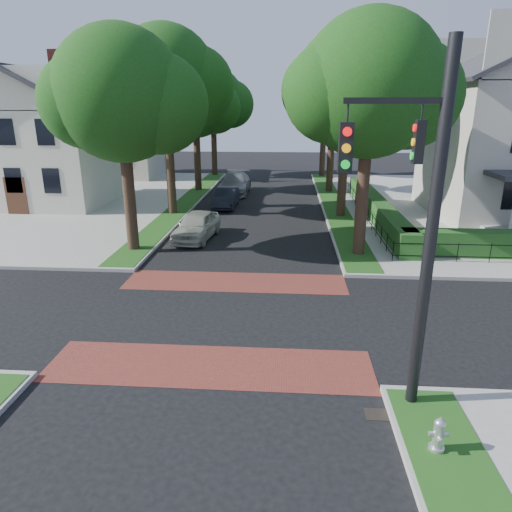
# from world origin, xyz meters

# --- Properties ---
(ground) EXTENTS (120.00, 120.00, 0.00)m
(ground) POSITION_xyz_m (0.00, 0.00, 0.00)
(ground) COLOR black
(ground) RESTS_ON ground
(sidewalk_nw) EXTENTS (30.00, 30.00, 0.15)m
(sidewalk_nw) POSITION_xyz_m (-19.50, 19.00, 0.07)
(sidewalk_nw) COLOR gray
(sidewalk_nw) RESTS_ON ground
(crosswalk_far) EXTENTS (9.00, 2.20, 0.01)m
(crosswalk_far) POSITION_xyz_m (0.00, 3.20, 0.01)
(crosswalk_far) COLOR maroon
(crosswalk_far) RESTS_ON ground
(crosswalk_near) EXTENTS (9.00, 2.20, 0.01)m
(crosswalk_near) POSITION_xyz_m (0.00, -3.20, 0.01)
(crosswalk_near) COLOR maroon
(crosswalk_near) RESTS_ON ground
(storm_drain) EXTENTS (0.65, 0.45, 0.01)m
(storm_drain) POSITION_xyz_m (4.30, -5.00, 0.01)
(storm_drain) COLOR black
(storm_drain) RESTS_ON ground
(grass_strip_ne) EXTENTS (1.60, 29.80, 0.02)m
(grass_strip_ne) POSITION_xyz_m (5.40, 19.10, 0.16)
(grass_strip_ne) COLOR #214212
(grass_strip_ne) RESTS_ON sidewalk_ne
(grass_strip_nw) EXTENTS (1.60, 29.80, 0.02)m
(grass_strip_nw) POSITION_xyz_m (-5.40, 19.10, 0.16)
(grass_strip_nw) COLOR #214212
(grass_strip_nw) RESTS_ON sidewalk_nw
(tree_right_near) EXTENTS (7.75, 6.67, 10.66)m
(tree_right_near) POSITION_xyz_m (5.60, 7.24, 7.63)
(tree_right_near) COLOR black
(tree_right_near) RESTS_ON sidewalk_ne
(tree_right_mid) EXTENTS (8.25, 7.09, 11.22)m
(tree_right_mid) POSITION_xyz_m (5.61, 15.25, 7.99)
(tree_right_mid) COLOR black
(tree_right_mid) RESTS_ON sidewalk_ne
(tree_right_far) EXTENTS (7.25, 6.23, 9.74)m
(tree_right_far) POSITION_xyz_m (5.60, 24.22, 6.91)
(tree_right_far) COLOR black
(tree_right_far) RESTS_ON sidewalk_ne
(tree_right_back) EXTENTS (7.50, 6.45, 10.20)m
(tree_right_back) POSITION_xyz_m (5.60, 33.23, 7.27)
(tree_right_back) COLOR black
(tree_right_back) RESTS_ON sidewalk_ne
(tree_left_near) EXTENTS (7.50, 6.45, 10.20)m
(tree_left_near) POSITION_xyz_m (-5.40, 7.23, 7.27)
(tree_left_near) COLOR black
(tree_left_near) RESTS_ON sidewalk_nw
(tree_left_mid) EXTENTS (8.00, 6.88, 11.48)m
(tree_left_mid) POSITION_xyz_m (-5.39, 15.24, 8.34)
(tree_left_mid) COLOR black
(tree_left_mid) RESTS_ON sidewalk_nw
(tree_left_far) EXTENTS (7.00, 6.02, 9.86)m
(tree_left_far) POSITION_xyz_m (-5.40, 24.22, 7.12)
(tree_left_far) COLOR black
(tree_left_far) RESTS_ON sidewalk_nw
(tree_left_back) EXTENTS (7.75, 6.66, 10.44)m
(tree_left_back) POSITION_xyz_m (-5.40, 33.24, 7.41)
(tree_left_back) COLOR black
(tree_left_back) RESTS_ON sidewalk_nw
(hedge_main_road) EXTENTS (1.00, 18.00, 1.20)m
(hedge_main_road) POSITION_xyz_m (7.70, 15.00, 0.75)
(hedge_main_road) COLOR #164116
(hedge_main_road) RESTS_ON sidewalk_ne
(fence_main_road) EXTENTS (0.06, 18.00, 0.90)m
(fence_main_road) POSITION_xyz_m (6.90, 15.00, 0.60)
(fence_main_road) COLOR black
(fence_main_road) RESTS_ON sidewalk_ne
(house_left_near) EXTENTS (10.00, 9.00, 10.14)m
(house_left_near) POSITION_xyz_m (-15.49, 17.99, 5.04)
(house_left_near) COLOR beige
(house_left_near) RESTS_ON sidewalk_nw
(house_left_far) EXTENTS (10.00, 9.00, 10.14)m
(house_left_far) POSITION_xyz_m (-15.49, 31.99, 5.04)
(house_left_far) COLOR #B5B0A2
(house_left_far) RESTS_ON sidewalk_nw
(traffic_signal) EXTENTS (2.17, 2.00, 8.00)m
(traffic_signal) POSITION_xyz_m (4.89, -4.41, 4.71)
(traffic_signal) COLOR black
(traffic_signal) RESTS_ON sidewalk_se
(parked_car_front) EXTENTS (2.29, 4.58, 1.50)m
(parked_car_front) POSITION_xyz_m (-2.80, 9.45, 0.75)
(parked_car_front) COLOR #AEAF9E
(parked_car_front) RESTS_ON ground
(parked_car_middle) EXTENTS (1.53, 4.20, 1.38)m
(parked_car_middle) POSITION_xyz_m (-2.30, 17.70, 0.69)
(parked_car_middle) COLOR black
(parked_car_middle) RESTS_ON ground
(parked_car_rear) EXTENTS (2.41, 5.81, 1.68)m
(parked_car_rear) POSITION_xyz_m (-2.30, 23.17, 0.84)
(parked_car_rear) COLOR gray
(parked_car_rear) RESTS_ON ground
(fire_hydrant) EXTENTS (0.41, 0.42, 0.78)m
(fire_hydrant) POSITION_xyz_m (5.20, -6.26, 0.52)
(fire_hydrant) COLOR #B7B7B9
(fire_hydrant) RESTS_ON sidewalk_se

